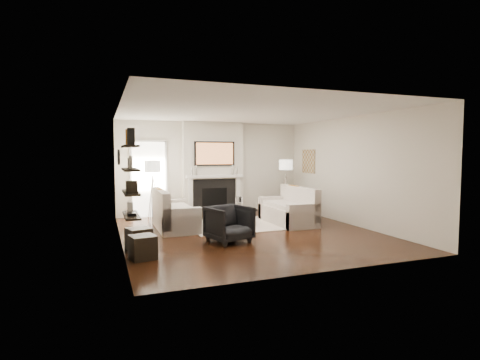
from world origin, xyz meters
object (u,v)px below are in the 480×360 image
object	(u,v)px
lamp_left_shade	(152,166)
lamp_right_shade	(286,165)
coffee_table	(233,210)
armchair	(229,222)
loveseat_right_base	(287,215)
ottoman_near	(139,239)
loveseat_left_base	(175,220)

from	to	relation	value
lamp_left_shade	lamp_right_shade	size ratio (longest dim) A/B	1.00
coffee_table	lamp_right_shade	bearing A→B (deg)	31.52
coffee_table	lamp_right_shade	xyz separation A→B (m)	(2.12, 1.30, 1.05)
coffee_table	lamp_left_shade	xyz separation A→B (m)	(-1.78, 1.22, 1.05)
armchair	coffee_table	bearing A→B (deg)	51.84
loveseat_right_base	ottoman_near	xyz separation A→B (m)	(-3.81, -1.38, -0.01)
loveseat_right_base	lamp_left_shade	size ratio (longest dim) A/B	4.50
coffee_table	armchair	xyz separation A→B (m)	(-0.63, -1.55, -0.00)
armchair	lamp_left_shade	bearing A→B (deg)	96.31
coffee_table	armchair	world-z (taller)	armchair
coffee_table	ottoman_near	size ratio (longest dim) A/B	2.75
loveseat_right_base	armchair	xyz separation A→B (m)	(-2.04, -1.38, 0.19)
coffee_table	armchair	distance (m)	1.67
lamp_left_shade	coffee_table	bearing A→B (deg)	-34.53
loveseat_left_base	ottoman_near	bearing A→B (deg)	-120.31
loveseat_left_base	lamp_right_shade	distance (m)	3.91
loveseat_right_base	armchair	bearing A→B (deg)	-145.95
lamp_left_shade	lamp_right_shade	world-z (taller)	same
armchair	ottoman_near	world-z (taller)	armchair
coffee_table	lamp_left_shade	size ratio (longest dim) A/B	2.75
loveseat_left_base	loveseat_right_base	xyz separation A→B (m)	(2.82, -0.32, 0.00)
lamp_right_shade	ottoman_near	xyz separation A→B (m)	(-4.52, -2.85, -1.25)
coffee_table	lamp_right_shade	world-z (taller)	lamp_right_shade
armchair	lamp_left_shade	world-z (taller)	lamp_left_shade
loveseat_left_base	coffee_table	distance (m)	1.42
loveseat_right_base	coffee_table	bearing A→B (deg)	173.02
ottoman_near	loveseat_right_base	bearing A→B (deg)	19.88
ottoman_near	lamp_right_shade	bearing A→B (deg)	32.27
loveseat_left_base	coffee_table	bearing A→B (deg)	-6.17
loveseat_left_base	coffee_table	xyz separation A→B (m)	(1.40, -0.15, 0.19)
coffee_table	loveseat_right_base	bearing A→B (deg)	-6.98
ottoman_near	lamp_left_shade	bearing A→B (deg)	77.41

